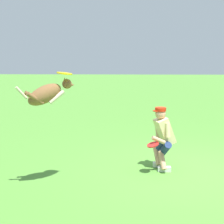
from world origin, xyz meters
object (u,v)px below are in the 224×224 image
at_px(dog, 47,94).
at_px(frisbee_flying, 64,73).
at_px(person, 163,136).
at_px(frisbee_held, 153,145).

relative_size(dog, frisbee_flying, 3.43).
xyz_separation_m(person, frisbee_held, (0.23, 0.31, -0.09)).
bearing_deg(dog, person, -4.97).
bearing_deg(frisbee_held, person, -126.05).
relative_size(dog, frisbee_held, 3.92).
bearing_deg(person, frisbee_held, 38.35).
distance_m(dog, frisbee_held, 2.27).
relative_size(frisbee_flying, frisbee_held, 1.14).
bearing_deg(frisbee_flying, frisbee_held, -160.28).
xyz_separation_m(frisbee_flying, frisbee_held, (-1.60, -0.57, -1.41)).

